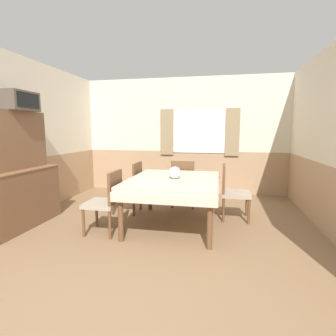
# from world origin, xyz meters

# --- Properties ---
(ground_plane) EXTENTS (16.00, 16.00, 0.00)m
(ground_plane) POSITION_xyz_m (0.00, 0.00, 0.00)
(ground_plane) COLOR #846647
(wall_back) EXTENTS (4.97, 0.10, 2.60)m
(wall_back) POSITION_xyz_m (0.02, 4.29, 1.30)
(wall_back) COLOR silver
(wall_back) RESTS_ON ground_plane
(wall_left) EXTENTS (0.05, 4.67, 2.60)m
(wall_left) POSITION_xyz_m (-2.31, 2.14, 1.30)
(wall_left) COLOR silver
(wall_left) RESTS_ON ground_plane
(wall_right) EXTENTS (0.05, 4.67, 2.60)m
(wall_right) POSITION_xyz_m (2.31, 2.14, 1.30)
(wall_right) COLOR silver
(wall_right) RESTS_ON ground_plane
(dining_table) EXTENTS (1.32, 1.60, 0.72)m
(dining_table) POSITION_xyz_m (0.18, 2.05, 0.62)
(dining_table) COLOR beige
(dining_table) RESTS_ON ground_plane
(chair_head_window) EXTENTS (0.44, 0.44, 0.88)m
(chair_head_window) POSITION_xyz_m (0.18, 3.04, 0.47)
(chair_head_window) COLOR brown
(chair_head_window) RESTS_ON ground_plane
(chair_right_far) EXTENTS (0.44, 0.44, 0.88)m
(chair_right_far) POSITION_xyz_m (1.04, 2.52, 0.47)
(chair_right_far) COLOR brown
(chair_right_far) RESTS_ON ground_plane
(chair_left_near) EXTENTS (0.44, 0.44, 0.88)m
(chair_left_near) POSITION_xyz_m (-0.68, 1.57, 0.47)
(chair_left_near) COLOR brown
(chair_left_near) RESTS_ON ground_plane
(chair_left_far) EXTENTS (0.44, 0.44, 0.88)m
(chair_left_far) POSITION_xyz_m (-0.68, 2.52, 0.47)
(chair_left_far) COLOR brown
(chair_left_far) RESTS_ON ground_plane
(sideboard) EXTENTS (0.46, 1.32, 1.70)m
(sideboard) POSITION_xyz_m (-2.06, 1.53, 0.71)
(sideboard) COLOR brown
(sideboard) RESTS_ON ground_plane
(tv) EXTENTS (0.29, 0.52, 0.28)m
(tv) POSITION_xyz_m (-2.00, 1.65, 1.84)
(tv) COLOR #51473D
(tv) RESTS_ON sideboard
(vase) EXTENTS (0.18, 0.18, 0.18)m
(vase) POSITION_xyz_m (0.20, 2.01, 0.81)
(vase) COLOR silver
(vase) RESTS_ON dining_table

